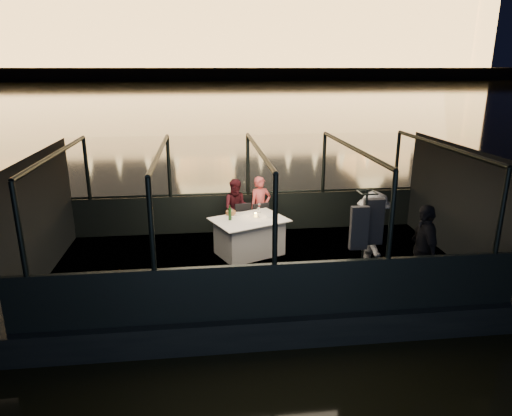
{
  "coord_description": "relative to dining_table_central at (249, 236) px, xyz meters",
  "views": [
    {
      "loc": [
        -1.03,
        -8.3,
        4.26
      ],
      "look_at": [
        0.0,
        0.4,
        1.55
      ],
      "focal_mm": 32.0,
      "sensor_mm": 36.0,
      "label": 1
    }
  ],
  "objects": [
    {
      "name": "wine_glass_empty",
      "position": [
        0.21,
        0.11,
        0.48
      ],
      "size": [
        0.08,
        0.08,
        0.2
      ],
      "primitive_type": null,
      "rotation": [
        0.0,
        0.0,
        -0.27
      ],
      "color": "white",
      "rests_on": "dining_table_central"
    },
    {
      "name": "cabin_glass_port",
      "position": [
        0.12,
        1.45,
        1.21
      ],
      "size": [
        8.0,
        0.02,
        1.4
      ],
      "primitive_type": null,
      "color": "#99B2B2",
      "rests_on": "gunwale_port"
    },
    {
      "name": "wine_glass_red",
      "position": [
        0.26,
        0.42,
        0.48
      ],
      "size": [
        0.07,
        0.07,
        0.19
      ],
      "primitive_type": null,
      "rotation": [
        0.0,
        0.0,
        -0.14
      ],
      "color": "white",
      "rests_on": "dining_table_central"
    },
    {
      "name": "bread_basket",
      "position": [
        -0.36,
        0.36,
        0.42
      ],
      "size": [
        0.24,
        0.24,
        0.09
      ],
      "primitive_type": "cylinder",
      "rotation": [
        0.0,
        0.0,
        0.13
      ],
      "color": "brown",
      "rests_on": "dining_table_central"
    },
    {
      "name": "end_wall_aft",
      "position": [
        4.12,
        -0.55,
        0.76
      ],
      "size": [
        0.02,
        4.0,
        2.3
      ],
      "primitive_type": null,
      "color": "black",
      "rests_on": "boat_deck"
    },
    {
      "name": "end_wall_fore",
      "position": [
        -3.88,
        -0.55,
        0.76
      ],
      "size": [
        0.02,
        4.0,
        2.3
      ],
      "primitive_type": null,
      "color": "black",
      "rests_on": "boat_deck"
    },
    {
      "name": "canopy_ribs",
      "position": [
        0.12,
        -0.55,
        0.76
      ],
      "size": [
        8.0,
        4.0,
        2.3
      ],
      "primitive_type": null,
      "color": "black",
      "rests_on": "boat_deck"
    },
    {
      "name": "plate_far",
      "position": [
        -0.19,
        0.35,
        0.39
      ],
      "size": [
        0.29,
        0.29,
        0.02
      ],
      "primitive_type": "cylinder",
      "rotation": [
        0.0,
        0.0,
        0.21
      ],
      "color": "silver",
      "rests_on": "dining_table_central"
    },
    {
      "name": "gunwale_port",
      "position": [
        0.12,
        1.45,
        0.06
      ],
      "size": [
        8.0,
        0.08,
        0.9
      ],
      "primitive_type": "cube",
      "color": "black",
      "rests_on": "boat_deck"
    },
    {
      "name": "boat_hull",
      "position": [
        0.12,
        -0.55,
        -0.89
      ],
      "size": [
        8.6,
        4.4,
        1.0
      ],
      "primitive_type": "cube",
      "color": "black",
      "rests_on": "river_water"
    },
    {
      "name": "plate_near",
      "position": [
        0.46,
        0.13,
        0.39
      ],
      "size": [
        0.29,
        0.29,
        0.01
      ],
      "primitive_type": "cylinder",
      "rotation": [
        0.0,
        0.0,
        -0.32
      ],
      "color": "white",
      "rests_on": "dining_table_central"
    },
    {
      "name": "river_water",
      "position": [
        0.12,
        79.45,
        -0.89
      ],
      "size": [
        500.0,
        500.0,
        0.0
      ],
      "primitive_type": "plane",
      "color": "black",
      "rests_on": "ground"
    },
    {
      "name": "dining_table_central",
      "position": [
        0.0,
        0.0,
        0.0
      ],
      "size": [
        1.75,
        1.54,
        0.77
      ],
      "primitive_type": "cube",
      "rotation": [
        0.0,
        0.0,
        0.41
      ],
      "color": "silver",
      "rests_on": "boat_deck"
    },
    {
      "name": "passenger_stripe",
      "position": [
        2.1,
        -1.42,
        0.47
      ],
      "size": [
        0.81,
        1.17,
        1.66
      ],
      "primitive_type": "imported",
      "rotation": [
        0.0,
        0.0,
        1.37
      ],
      "color": "white",
      "rests_on": "boat_deck"
    },
    {
      "name": "boat_deck",
      "position": [
        0.12,
        -0.55,
        -0.41
      ],
      "size": [
        8.0,
        4.0,
        0.04
      ],
      "primitive_type": "cube",
      "color": "black",
      "rests_on": "boat_hull"
    },
    {
      "name": "person_man_maroon",
      "position": [
        -0.17,
        1.05,
        0.36
      ],
      "size": [
        0.68,
        0.55,
        1.36
      ],
      "primitive_type": "imported",
      "rotation": [
        0.0,
        0.0,
        -0.06
      ],
      "color": "#44131B",
      "rests_on": "boat_deck"
    },
    {
      "name": "cabin_roof_glass",
      "position": [
        0.12,
        -0.55,
        1.91
      ],
      "size": [
        8.0,
        4.0,
        0.02
      ],
      "primitive_type": null,
      "color": "#99B2B2",
      "rests_on": "boat_deck"
    },
    {
      "name": "cabin_glass_starboard",
      "position": [
        0.12,
        -2.55,
        1.21
      ],
      "size": [
        8.0,
        0.02,
        1.4
      ],
      "primitive_type": null,
      "color": "#99B2B2",
      "rests_on": "gunwale_starboard"
    },
    {
      "name": "gunwale_starboard",
      "position": [
        0.12,
        -2.55,
        0.06
      ],
      "size": [
        8.0,
        0.08,
        0.9
      ],
      "primitive_type": "cube",
      "color": "black",
      "rests_on": "boat_deck"
    },
    {
      "name": "passenger_dark",
      "position": [
        2.75,
        -2.06,
        0.47
      ],
      "size": [
        0.49,
        0.98,
        1.6
      ],
      "primitive_type": "imported",
      "rotation": [
        0.0,
        0.0,
        4.61
      ],
      "color": "black",
      "rests_on": "boat_deck"
    },
    {
      "name": "embankment",
      "position": [
        0.12,
        209.45,
        0.11
      ],
      "size": [
        400.0,
        140.0,
        6.0
      ],
      "primitive_type": "cube",
      "color": "#423D33",
      "rests_on": "ground"
    },
    {
      "name": "chair_port_left",
      "position": [
        -0.04,
        0.78,
        0.06
      ],
      "size": [
        0.44,
        0.44,
        0.81
      ],
      "primitive_type": "cube",
      "rotation": [
        0.0,
        0.0,
        0.19
      ],
      "color": "black",
      "rests_on": "boat_deck"
    },
    {
      "name": "chair_port_right",
      "position": [
        0.35,
        0.69,
        0.06
      ],
      "size": [
        0.46,
        0.46,
        0.83
      ],
      "primitive_type": "cube",
      "rotation": [
        0.0,
        0.0,
        0.23
      ],
      "color": "black",
      "rests_on": "boat_deck"
    },
    {
      "name": "amber_candle",
      "position": [
        0.15,
        0.14,
        0.42
      ],
      "size": [
        0.07,
        0.07,
        0.09
      ],
      "primitive_type": "cylinder",
      "rotation": [
        0.0,
        0.0,
        0.17
      ],
      "color": "yellow",
      "rests_on": "dining_table_central"
    },
    {
      "name": "coat_stand",
      "position": [
        1.71,
        -2.02,
        0.51
      ],
      "size": [
        0.62,
        0.55,
        1.88
      ],
      "primitive_type": null,
      "rotation": [
        0.0,
        0.0,
        0.3
      ],
      "color": "black",
      "rests_on": "boat_deck"
    },
    {
      "name": "wine_bottle",
      "position": [
        -0.39,
        0.0,
        0.53
      ],
      "size": [
        0.09,
        0.09,
        0.31
      ],
      "primitive_type": "cylinder",
      "rotation": [
        0.0,
        0.0,
        0.34
      ],
      "color": "#133614",
      "rests_on": "dining_table_central"
    },
    {
      "name": "wine_glass_white",
      "position": [
        -0.36,
        0.12,
        0.48
      ],
      "size": [
        0.08,
        0.08,
        0.2
      ],
      "primitive_type": null,
      "rotation": [
        0.0,
        0.0,
        0.26
      ],
      "color": "white",
      "rests_on": "dining_table_central"
    },
    {
      "name": "person_woman_coral",
      "position": [
        0.37,
        1.07,
        0.36
      ],
      "size": [
        0.58,
        0.47,
        1.4
      ],
      "primitive_type": "imported",
      "rotation": [
        0.0,
        0.0,
        0.3
      ],
      "color": "#E25452",
      "rests_on": "boat_deck"
    }
  ]
}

